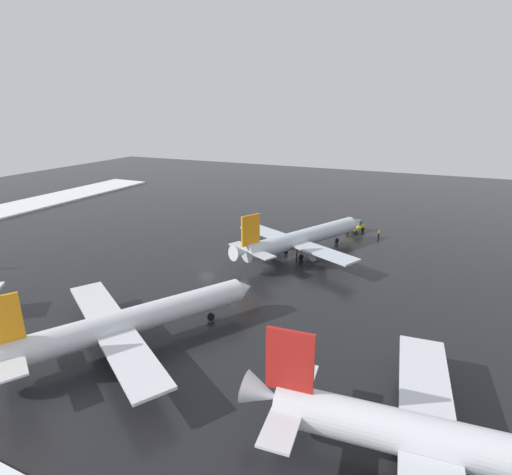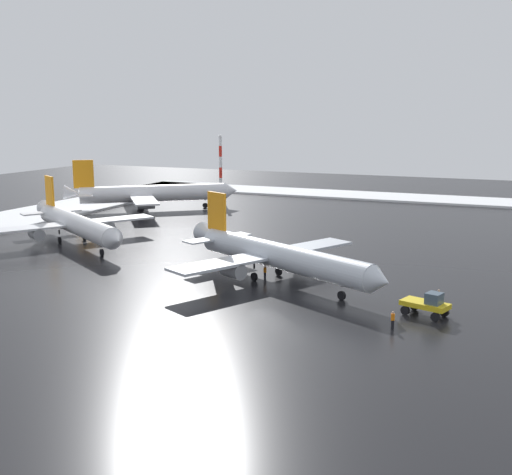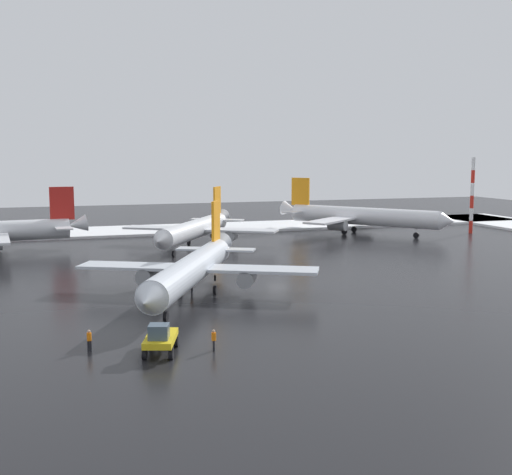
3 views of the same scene
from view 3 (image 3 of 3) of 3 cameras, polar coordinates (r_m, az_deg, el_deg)
The scene contains 10 objects.
ground_plane at distance 83.60m, azimuth 1.90°, elevation -3.11°, with size 240.00×240.00×0.00m, color black.
snow_bank_far at distance 131.22m, azimuth -5.48°, elevation 0.80°, with size 152.00×16.00×0.47m, color white.
airplane_parked_portside at distance 68.80m, azimuth -5.63°, elevation -2.76°, with size 25.52×29.98×9.56m.
airplane_foreground_jet at distance 105.60m, azimuth -5.36°, elevation 0.78°, with size 24.40×28.47×9.47m.
airplane_far_rear at distance 124.72m, azimuth 9.19°, elevation 1.90°, with size 26.75×29.64×10.56m.
pushback_tug at distance 50.33m, azimuth -8.51°, elevation -8.80°, with size 3.48×5.05×2.50m.
ground_crew_beside_wing at distance 50.70m, azimuth -3.78°, elevation -8.98°, with size 0.36×0.36×1.71m.
ground_crew_by_nose_gear at distance 52.17m, azimuth -14.61°, elevation -8.73°, with size 0.36×0.36×1.71m.
ground_crew_mid_apron at distance 70.86m, azimuth -5.73°, elevation -4.26°, with size 0.36×0.36×1.71m.
antenna_mast at distance 130.83m, azimuth 18.66°, elevation 3.55°, with size 0.70×0.70×14.69m.
Camera 3 is at (27.78, 77.36, 15.26)m, focal length 45.00 mm.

